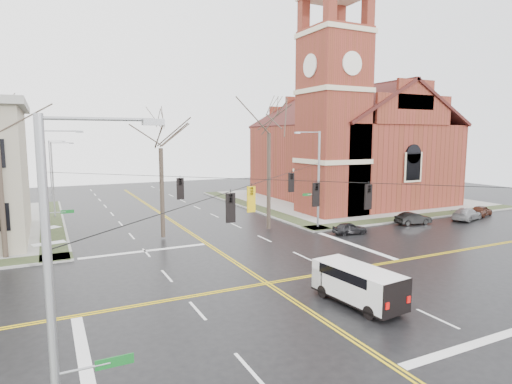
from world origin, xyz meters
name	(u,v)px	position (x,y,z in m)	size (l,w,h in m)	color
ground	(267,283)	(0.00, 0.00, 0.00)	(120.00, 120.00, 0.00)	black
sidewalks	(267,282)	(0.00, 0.00, 0.08)	(80.00, 80.00, 0.17)	gray
road_markings	(267,283)	(0.00, 0.00, 0.01)	(100.00, 100.00, 0.01)	gold
church	(345,138)	(24.76, 24.78, 8.43)	(24.28, 27.48, 27.50)	maroon
signal_pole_ne	(317,176)	(11.32, 11.50, 4.95)	(2.75, 0.22, 9.00)	gray
signal_pole_nw	(49,190)	(-11.32, 11.50, 4.95)	(2.75, 0.22, 9.00)	gray
signal_pole_sw	(59,304)	(-11.32, -11.50, 4.95)	(2.75, 0.22, 9.00)	gray
span_wires	(267,180)	(0.00, 0.00, 6.20)	(23.02, 23.02, 0.03)	black
traffic_signals	(273,194)	(0.00, -0.67, 5.45)	(8.21, 8.26, 1.30)	black
streetlight_north_a	(54,177)	(-10.65, 28.00, 4.47)	(2.30, 0.20, 8.00)	gray
streetlight_north_b	(51,165)	(-10.65, 48.00, 4.47)	(2.30, 0.20, 8.00)	gray
cargo_van	(355,282)	(2.71, -4.66, 1.16)	(2.52, 5.32, 1.95)	white
parked_car_a	(350,228)	(12.64, 8.19, 0.52)	(1.24, 3.08, 1.05)	black
parked_car_b	(413,218)	(20.98, 8.77, 0.60)	(1.27, 3.63, 1.20)	black
parked_car_c	(467,214)	(27.73, 7.97, 0.64)	(1.78, 4.38, 1.27)	gray
parked_car_d	(481,211)	(31.12, 8.79, 0.60)	(1.42, 3.53, 1.20)	#401D12
tree_nw_near	(161,142)	(-2.75, 13.83, 8.20)	(4.00, 4.00, 11.33)	#332820
tree_ne	(269,127)	(6.92, 12.86, 9.55)	(4.00, 4.00, 13.23)	#332820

